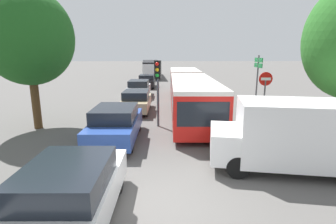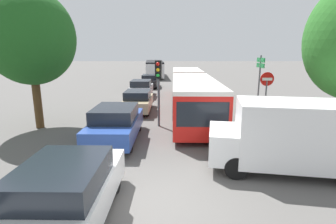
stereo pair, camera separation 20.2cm
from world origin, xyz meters
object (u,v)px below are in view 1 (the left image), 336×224
(articulated_bus, at_px, (189,89))
(queued_car_tan, at_px, (136,101))
(traffic_light, at_px, (158,79))
(queued_car_black, at_px, (147,81))
(queued_car_silver, at_px, (139,88))
(tree_left_mid, at_px, (28,37))
(white_van, at_px, (296,134))
(queued_car_blue, at_px, (116,124))
(queued_car_white, at_px, (70,195))
(city_bus_rear, at_px, (151,68))
(direction_sign_post, at_px, (258,72))
(no_entry_sign, at_px, (265,90))

(articulated_bus, xyz_separation_m, queued_car_tan, (-3.48, -1.00, -0.64))
(traffic_light, bearing_deg, queued_car_black, -163.68)
(queued_car_silver, bearing_deg, tree_left_mid, 156.28)
(white_van, bearing_deg, queued_car_blue, -15.81)
(queued_car_white, relative_size, white_van, 0.83)
(queued_car_blue, xyz_separation_m, queued_car_black, (0.30, 17.46, -0.08))
(queued_car_white, xyz_separation_m, queued_car_silver, (-0.03, 17.21, -0.04))
(white_van, xyz_separation_m, tree_left_mid, (-10.69, 5.08, 3.24))
(traffic_light, xyz_separation_m, tree_left_mid, (-6.14, -0.21, 1.99))
(queued_car_tan, distance_m, queued_car_silver, 5.74)
(queued_car_white, distance_m, queued_car_blue, 5.75)
(traffic_light, bearing_deg, tree_left_mid, -77.29)
(city_bus_rear, bearing_deg, queued_car_black, 176.70)
(white_van, xyz_separation_m, direction_sign_post, (1.87, 9.08, 1.31))
(city_bus_rear, xyz_separation_m, no_entry_sign, (7.12, -27.27, 0.49))
(queued_car_black, xyz_separation_m, white_van, (6.04, -20.49, 0.54))
(queued_car_silver, distance_m, queued_car_black, 6.01)
(white_van, distance_m, tree_left_mid, 12.27)
(queued_car_blue, distance_m, queued_car_silver, 11.47)
(city_bus_rear, bearing_deg, articulated_bus, -174.85)
(tree_left_mid, bearing_deg, city_bus_rear, 80.64)
(queued_car_white, bearing_deg, queued_car_black, 0.14)
(city_bus_rear, relative_size, white_van, 2.14)
(no_entry_sign, xyz_separation_m, tree_left_mid, (-11.66, -0.27, 2.61))
(queued_car_tan, distance_m, traffic_light, 4.18)
(articulated_bus, distance_m, white_van, 10.10)
(queued_car_silver, height_order, tree_left_mid, tree_left_mid)
(articulated_bus, xyz_separation_m, no_entry_sign, (3.51, -4.42, 0.54))
(articulated_bus, distance_m, queued_car_silver, 6.11)
(no_entry_sign, bearing_deg, queued_car_blue, -72.36)
(queued_car_white, distance_m, queued_car_tan, 11.49)
(articulated_bus, xyz_separation_m, tree_left_mid, (-8.14, -4.69, 3.14))
(no_entry_sign, height_order, tree_left_mid, tree_left_mid)
(queued_car_white, bearing_deg, no_entry_sign, -41.29)
(queued_car_blue, distance_m, no_entry_sign, 7.75)
(white_van, height_order, no_entry_sign, no_entry_sign)
(articulated_bus, relative_size, direction_sign_post, 4.36)
(articulated_bus, bearing_deg, queued_car_silver, -139.78)
(city_bus_rear, relative_size, direction_sign_post, 3.13)
(queued_car_black, relative_size, white_van, 0.76)
(queued_car_silver, relative_size, no_entry_sign, 1.48)
(white_van, bearing_deg, city_bus_rear, -69.60)
(queued_car_black, xyz_separation_m, tree_left_mid, (-4.65, -15.41, 3.78))
(traffic_light, height_order, tree_left_mid, tree_left_mid)
(queued_car_tan, distance_m, direction_sign_post, 8.11)
(queued_car_silver, xyz_separation_m, tree_left_mid, (-4.31, -9.41, 3.76))
(traffic_light, bearing_deg, queued_car_silver, -158.05)
(city_bus_rear, relative_size, tree_left_mid, 1.66)
(articulated_bus, distance_m, queued_car_tan, 3.67)
(queued_car_blue, height_order, queued_car_black, queued_car_blue)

